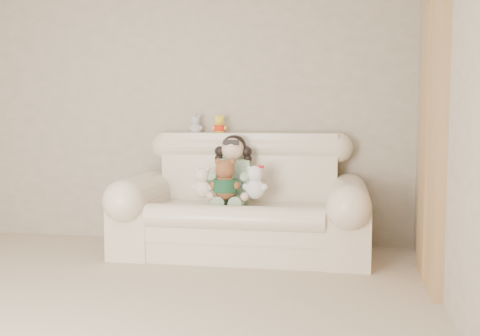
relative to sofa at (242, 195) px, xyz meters
The scene contains 10 objects.
floor 2.21m from the sofa, 111.50° to the right, with size 5.00×5.00×0.00m, color gray.
wall_back 1.22m from the sofa, 147.28° to the left, with size 4.50×4.50×0.00m, color #BDAB96.
sofa is the anchor object (origin of this frame).
door_panel 1.64m from the sofa, 22.70° to the right, with size 0.06×0.90×2.10m, color #A37A45.
seated_child 0.24m from the sofa, 139.55° to the left, with size 0.36×0.44×0.61m, color #2B6C2D, non-canonical shape.
brown_teddy 0.27m from the sofa, 123.96° to the right, with size 0.25×0.19×0.39m, color brown, non-canonical shape.
white_cat 0.22m from the sofa, 37.41° to the right, with size 0.21×0.16×0.33m, color white, non-canonical shape.
cream_teddy 0.36m from the sofa, 157.75° to the right, with size 0.19×0.15×0.30m, color white, non-canonical shape.
yellow_mini_bear 0.74m from the sofa, 127.93° to the left, with size 0.13×0.10×0.21m, color yellow, non-canonical shape.
grey_mini_plush 0.87m from the sofa, 141.81° to the left, with size 0.13×0.10×0.21m, color silver, non-canonical shape.
Camera 1 is at (1.62, -2.73, 1.17)m, focal length 43.07 mm.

